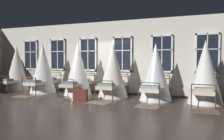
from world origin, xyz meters
The scene contains 15 objects.
ground centered at (0.00, 0.00, 0.00)m, with size 25.28×25.28×0.00m, color #4C3D33.
back_wall_with_windows centered at (0.00, 1.43, 1.69)m, with size 13.64×0.10×3.39m, color beige.
window_bank centered at (0.00, 1.31, 1.00)m, with size 9.97×0.10×2.58m.
cot_first centered at (-4.48, 0.28, 1.09)m, with size 1.25×1.97×2.28m.
cot_second centered at (-2.75, 0.20, 1.15)m, with size 1.25×1.98×2.39m.
cot_third centered at (-0.86, 0.27, 1.13)m, with size 1.25×1.98×2.34m.
cot_fourth centered at (0.87, 0.24, 1.13)m, with size 1.25×1.98×2.34m.
cot_fifth centered at (2.69, 0.19, 1.07)m, with size 1.25×1.98×2.23m.
cot_sixth centered at (4.47, 0.27, 1.11)m, with size 1.25×1.98×2.30m.
rug_second centered at (-2.71, -1.13, 0.01)m, with size 0.80×0.56×0.01m, color #8E7A5B.
rug_third centered at (-0.90, -1.13, 0.01)m, with size 0.80×0.56×0.01m, color brown.
rug_fourth centered at (0.90, -1.13, 0.01)m, with size 0.80×0.56×0.01m, color #8E7A5B.
rug_fifth centered at (2.71, -1.13, 0.01)m, with size 0.80×0.56×0.01m, color #8E7A5B.
rug_sixth centered at (4.52, -1.13, 0.01)m, with size 0.80×0.56×0.01m, color brown.
suitcase_dark centered at (0.03, -0.99, 0.22)m, with size 0.58×0.27×0.47m.
Camera 1 is at (4.65, -8.68, 1.60)m, focal length 37.09 mm.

